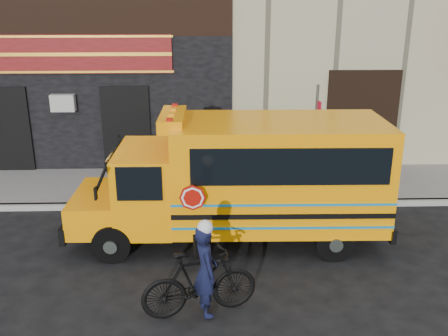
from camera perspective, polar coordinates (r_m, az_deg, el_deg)
name	(u,v)px	position (r m, az deg, el deg)	size (l,w,h in m)	color
ground	(243,256)	(10.76, 2.20, -9.98)	(120.00, 120.00, 0.00)	black
curb	(236,204)	(13.06, 1.43, -4.18)	(40.00, 0.20, 0.15)	#999894
sidewalk	(234,184)	(14.45, 1.11, -1.85)	(40.00, 3.00, 0.15)	slate
school_bus	(247,176)	(10.85, 2.66, -0.97)	(6.93, 2.44, 2.92)	black
sign_pole	(315,140)	(12.94, 10.36, 3.14)	(0.10, 0.27, 3.17)	#48504A
bicycle	(200,283)	(8.71, -2.81, -12.94)	(0.57, 2.01, 1.21)	black
cyclist	(206,273)	(8.55, -2.11, -11.93)	(0.59, 0.39, 1.63)	black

